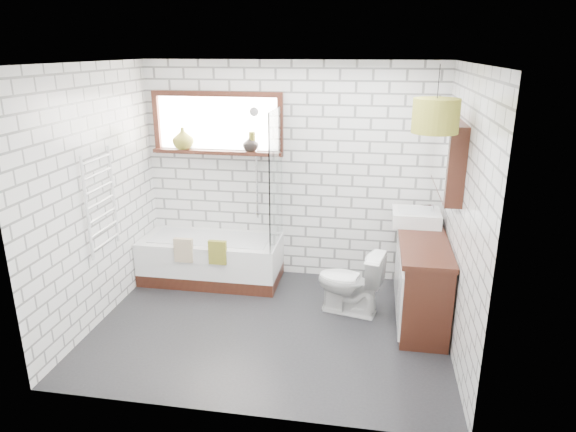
% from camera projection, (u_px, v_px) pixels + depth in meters
% --- Properties ---
extents(floor, '(3.40, 2.60, 0.01)m').
position_uv_depth(floor, '(270.00, 326.00, 5.08)').
color(floor, black).
rests_on(floor, ground).
extents(ceiling, '(3.40, 2.60, 0.01)m').
position_uv_depth(ceiling, '(267.00, 62.00, 4.29)').
color(ceiling, white).
rests_on(ceiling, ground).
extents(wall_back, '(3.40, 0.01, 2.50)m').
position_uv_depth(wall_back, '(291.00, 173.00, 5.91)').
color(wall_back, white).
rests_on(wall_back, ground).
extents(wall_front, '(3.40, 0.01, 2.50)m').
position_uv_depth(wall_front, '(229.00, 261.00, 3.46)').
color(wall_front, white).
rests_on(wall_front, ground).
extents(wall_left, '(0.01, 2.60, 2.50)m').
position_uv_depth(wall_left, '(96.00, 197.00, 4.96)').
color(wall_left, white).
rests_on(wall_left, ground).
extents(wall_right, '(0.01, 2.60, 2.50)m').
position_uv_depth(wall_right, '(462.00, 215.00, 4.42)').
color(wall_right, white).
rests_on(wall_right, ground).
extents(window, '(1.52, 0.16, 0.68)m').
position_uv_depth(window, '(217.00, 124.00, 5.83)').
color(window, black).
rests_on(window, wall_back).
extents(towel_radiator, '(0.06, 0.52, 1.00)m').
position_uv_depth(towel_radiator, '(101.00, 202.00, 4.96)').
color(towel_radiator, white).
rests_on(towel_radiator, wall_left).
extents(mirror_cabinet, '(0.16, 1.20, 0.70)m').
position_uv_depth(mirror_cabinet, '(448.00, 155.00, 4.87)').
color(mirror_cabinet, black).
rests_on(mirror_cabinet, wall_right).
extents(shower_riser, '(0.02, 0.02, 1.30)m').
position_uv_depth(shower_riser, '(256.00, 164.00, 5.90)').
color(shower_riser, silver).
rests_on(shower_riser, wall_back).
extents(bathtub, '(1.60, 0.71, 0.52)m').
position_uv_depth(bathtub, '(212.00, 259.00, 6.02)').
color(bathtub, white).
rests_on(bathtub, floor).
extents(shower_screen, '(0.02, 0.72, 1.50)m').
position_uv_depth(shower_screen, '(276.00, 178.00, 5.59)').
color(shower_screen, white).
rests_on(shower_screen, bathtub).
extents(towel_green, '(0.20, 0.05, 0.27)m').
position_uv_depth(towel_green, '(218.00, 252.00, 5.59)').
color(towel_green, olive).
rests_on(towel_green, bathtub).
extents(towel_beige, '(0.21, 0.05, 0.27)m').
position_uv_depth(towel_beige, '(184.00, 250.00, 5.65)').
color(towel_beige, tan).
rests_on(towel_beige, bathtub).
extents(vanity, '(0.47, 1.46, 0.84)m').
position_uv_depth(vanity, '(421.00, 277.00, 5.18)').
color(vanity, black).
rests_on(vanity, floor).
extents(basin, '(0.49, 0.43, 0.14)m').
position_uv_depth(basin, '(416.00, 217.00, 5.44)').
color(basin, white).
rests_on(basin, vanity).
extents(tap, '(0.04, 0.04, 0.17)m').
position_uv_depth(tap, '(432.00, 212.00, 5.39)').
color(tap, silver).
rests_on(tap, vanity).
extents(toilet, '(0.52, 0.73, 0.68)m').
position_uv_depth(toilet, '(350.00, 282.00, 5.25)').
color(toilet, white).
rests_on(toilet, floor).
extents(vase_olive, '(0.32, 0.32, 0.25)m').
position_uv_depth(vase_olive, '(183.00, 140.00, 5.93)').
color(vase_olive, olive).
rests_on(vase_olive, window).
extents(vase_dark, '(0.18, 0.18, 0.19)m').
position_uv_depth(vase_dark, '(251.00, 145.00, 5.81)').
color(vase_dark, black).
rests_on(vase_dark, window).
extents(bottle, '(0.09, 0.09, 0.22)m').
position_uv_depth(bottle, '(252.00, 143.00, 5.80)').
color(bottle, olive).
rests_on(bottle, window).
extents(pendant, '(0.38, 0.38, 0.28)m').
position_uv_depth(pendant, '(436.00, 116.00, 4.12)').
color(pendant, olive).
rests_on(pendant, ceiling).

